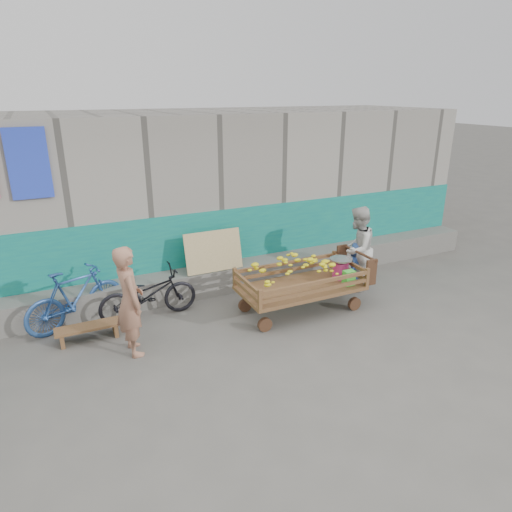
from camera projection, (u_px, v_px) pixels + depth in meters
name	position (u px, v px, depth m)	size (l,w,h in m)	color
ground	(253.00, 362.00, 6.01)	(80.00, 80.00, 0.00)	#53524D
building_wall	(165.00, 194.00, 8.94)	(12.00, 3.50, 3.00)	gray
banana_cart	(299.00, 276.00, 7.19)	(2.14, 0.98, 0.91)	brown
bench	(89.00, 329.00, 6.50)	(0.91, 0.27, 0.23)	brown
vendor_man	(130.00, 301.00, 6.01)	(0.56, 0.36, 1.52)	#9F6B53
woman	(357.00, 249.00, 7.97)	(0.74, 0.57, 1.52)	beige
child	(356.00, 267.00, 8.06)	(0.43, 0.28, 0.88)	#2D4F9B
bicycle_dark	(148.00, 294.00, 7.07)	(0.53, 1.52, 0.80)	black
bicycle_blue	(75.00, 298.00, 6.79)	(0.44, 1.55, 0.93)	#2C559B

